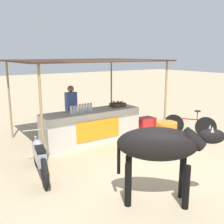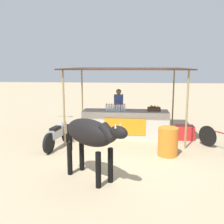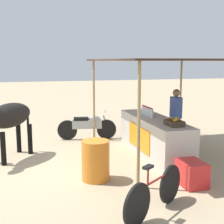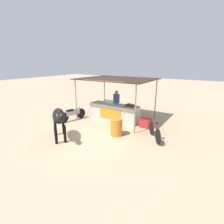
% 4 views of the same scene
% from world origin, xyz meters
% --- Properties ---
extents(ground_plane, '(60.00, 60.00, 0.00)m').
position_xyz_m(ground_plane, '(0.00, 0.00, 0.00)').
color(ground_plane, tan).
extents(stall_counter, '(3.00, 0.82, 0.96)m').
position_xyz_m(stall_counter, '(0.00, 2.20, 0.48)').
color(stall_counter, beige).
rests_on(stall_counter, ground).
extents(stall_awning, '(4.20, 3.20, 2.43)m').
position_xyz_m(stall_awning, '(0.00, 2.50, 2.34)').
color(stall_awning, '#382319').
rests_on(stall_awning, ground).
extents(water_bottle_row, '(0.70, 0.07, 0.25)m').
position_xyz_m(water_bottle_row, '(-0.35, 2.15, 1.07)').
color(water_bottle_row, silver).
rests_on(water_bottle_row, stall_counter).
extents(fruit_crate, '(0.44, 0.32, 0.18)m').
position_xyz_m(fruit_crate, '(0.99, 2.25, 1.03)').
color(fruit_crate, '#3F3326').
rests_on(fruit_crate, stall_counter).
extents(vendor_behind_counter, '(0.34, 0.22, 1.65)m').
position_xyz_m(vendor_behind_counter, '(-0.29, 2.95, 0.85)').
color(vendor_behind_counter, '#383842').
rests_on(vendor_behind_counter, ground).
extents(cooler_box, '(0.60, 0.44, 0.48)m').
position_xyz_m(cooler_box, '(2.06, 2.10, 0.24)').
color(cooler_box, red).
rests_on(cooler_box, ground).
extents(water_barrel, '(0.56, 0.56, 0.82)m').
position_xyz_m(water_barrel, '(1.27, 0.38, 0.41)').
color(water_barrel, orange).
rests_on(water_barrel, ground).
extents(cow, '(1.65, 1.43, 1.44)m').
position_xyz_m(cow, '(-0.64, -1.34, 1.03)').
color(cow, black).
rests_on(cow, ground).
extents(motorcycle_parked, '(0.58, 1.78, 0.90)m').
position_xyz_m(motorcycle_parked, '(-2.04, 0.89, 0.43)').
color(motorcycle_parked, black).
rests_on(motorcycle_parked, ground).
extents(bicycle_leaning, '(1.00, 1.37, 0.85)m').
position_xyz_m(bicycle_leaning, '(2.92, 0.95, 0.35)').
color(bicycle_leaning, black).
rests_on(bicycle_leaning, ground).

